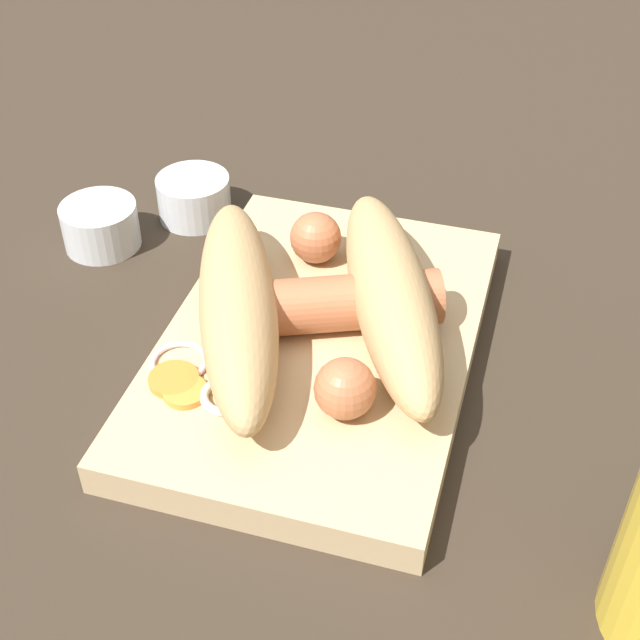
# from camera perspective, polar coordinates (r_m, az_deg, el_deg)

# --- Properties ---
(ground_plane) EXTENTS (3.00, 3.00, 0.00)m
(ground_plane) POSITION_cam_1_polar(r_m,az_deg,el_deg) (0.52, 0.00, -2.51)
(ground_plane) COLOR #33281E
(food_tray) EXTENTS (0.26, 0.17, 0.02)m
(food_tray) POSITION_cam_1_polar(r_m,az_deg,el_deg) (0.52, 0.00, -1.69)
(food_tray) COLOR tan
(food_tray) RESTS_ON ground_plane
(bread_roll) EXTENTS (0.23, 0.19, 0.05)m
(bread_roll) POSITION_cam_1_polar(r_m,az_deg,el_deg) (0.50, -0.33, 1.27)
(bread_roll) COLOR tan
(bread_roll) RESTS_ON food_tray
(sausage) EXTENTS (0.16, 0.14, 0.03)m
(sausage) POSITION_cam_1_polar(r_m,az_deg,el_deg) (0.50, 0.57, 0.93)
(sausage) COLOR #B26642
(sausage) RESTS_ON food_tray
(pickled_veggies) EXTENTS (0.07, 0.07, 0.00)m
(pickled_veggies) POSITION_cam_1_polar(r_m,az_deg,el_deg) (0.49, -7.53, -3.54)
(pickled_veggies) COLOR orange
(pickled_veggies) RESTS_ON food_tray
(condiment_cup_near) EXTENTS (0.05, 0.05, 0.03)m
(condiment_cup_near) POSITION_cam_1_polar(r_m,az_deg,el_deg) (0.64, -8.05, 7.64)
(condiment_cup_near) COLOR silver
(condiment_cup_near) RESTS_ON ground_plane
(condiment_cup_far) EXTENTS (0.05, 0.05, 0.03)m
(condiment_cup_far) POSITION_cam_1_polar(r_m,az_deg,el_deg) (0.62, -13.85, 5.76)
(condiment_cup_far) COLOR silver
(condiment_cup_far) RESTS_ON ground_plane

